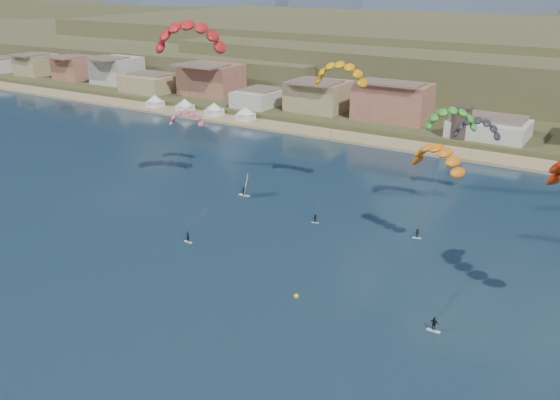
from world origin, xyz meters
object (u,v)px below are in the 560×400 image
at_px(watchtower, 461,122).
at_px(kitesurfer_green, 451,116).
at_px(buoy, 296,296).
at_px(windsurfer, 245,189).
at_px(kitesurfer_red, 189,31).
at_px(kitesurfer_yellow, 341,70).

height_order(watchtower, kitesurfer_green, kitesurfer_green).
distance_m(watchtower, buoy, 91.39).
bearing_deg(windsurfer, kitesurfer_red, -120.98).
bearing_deg(windsurfer, kitesurfer_green, 14.96).
height_order(watchtower, buoy, watchtower).
relative_size(watchtower, kitesurfer_green, 0.38).
bearing_deg(buoy, kitesurfer_red, 148.64).
xyz_separation_m(watchtower, kitesurfer_yellow, (-9.68, -52.78, 19.28)).
relative_size(kitesurfer_yellow, kitesurfer_green, 1.30).
xyz_separation_m(kitesurfer_yellow, buoy, (13.01, -38.34, -25.52)).
xyz_separation_m(watchtower, kitesurfer_red, (-31.47, -69.91, 26.58)).
distance_m(watchtower, windsurfer, 66.82).
bearing_deg(watchtower, buoy, -87.91).
xyz_separation_m(watchtower, windsurfer, (-26.27, -61.24, -4.97)).
xyz_separation_m(kitesurfer_yellow, kitesurfer_green, (21.15, 1.62, -6.53)).
distance_m(kitesurfer_red, kitesurfer_yellow, 28.67).
xyz_separation_m(kitesurfer_red, kitesurfer_green, (42.94, 18.75, -13.83)).
distance_m(kitesurfer_yellow, windsurfer, 30.58).
height_order(watchtower, kitesurfer_yellow, kitesurfer_yellow).
distance_m(watchtower, kitesurfer_yellow, 57.02).
relative_size(kitesurfer_red, kitesurfer_yellow, 1.29).
bearing_deg(buoy, watchtower, 92.09).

